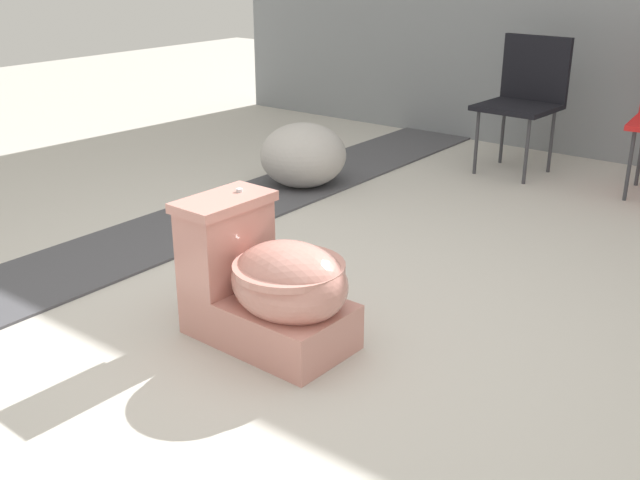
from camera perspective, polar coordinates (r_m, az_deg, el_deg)
The scene contains 5 objects.
ground_plane at distance 2.89m, azimuth -1.85°, elevation -6.22°, with size 14.00×14.00×0.00m, color beige.
gravel_strip at distance 3.93m, azimuth -9.77°, elevation 1.23°, with size 0.56×8.00×0.01m, color #4C4C51.
toilet at distance 2.66m, azimuth -3.90°, elevation -3.47°, with size 0.64×0.40×0.52m.
folding_chair_left at distance 4.92m, azimuth 15.44°, elevation 10.95°, with size 0.46×0.46×0.83m.
boulder_near at distance 4.47m, azimuth -1.29°, elevation 6.48°, with size 0.52×0.50×0.38m, color #B7B2AD.
Camera 1 is at (1.64, -1.97, 1.34)m, focal length 42.00 mm.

